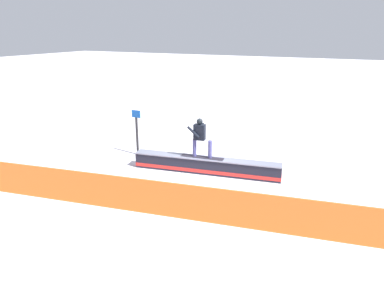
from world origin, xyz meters
TOP-DOWN VIEW (x-y plane):
  - ground_plane at (0.00, 0.00)m, footprint 120.00×120.00m
  - grind_box at (0.00, 0.00)m, footprint 5.42×1.40m
  - snowboarder at (0.22, 0.03)m, footprint 1.62×0.51m
  - safety_fence at (0.00, 3.44)m, footprint 13.13×2.29m
  - trail_marker at (3.41, -0.61)m, footprint 0.40×0.10m

SIDE VIEW (x-z plane):
  - ground_plane at x=0.00m, z-range 0.00..0.00m
  - grind_box at x=0.00m, z-range -0.03..0.57m
  - safety_fence at x=0.00m, z-range 0.00..1.04m
  - trail_marker at x=3.41m, z-range 0.07..1.97m
  - snowboarder at x=0.22m, z-range 0.66..2.11m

